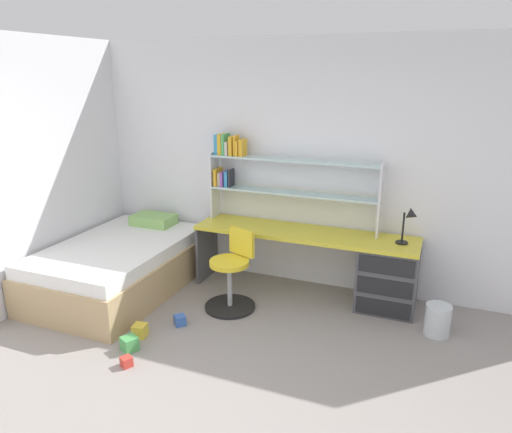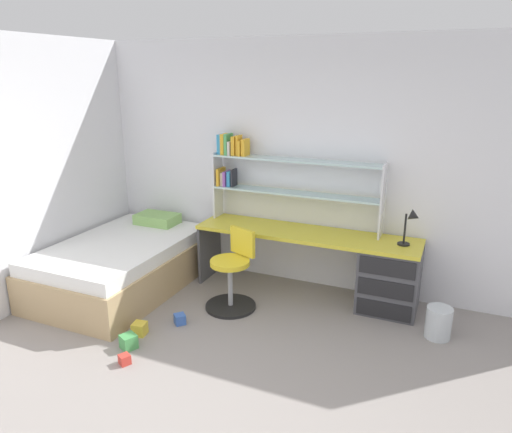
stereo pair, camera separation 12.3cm
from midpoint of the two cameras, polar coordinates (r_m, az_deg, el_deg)
name	(u,v)px [view 2 (the right image)]	position (r m, az deg, el deg)	size (l,w,h in m)	color
ground_plane	(197,430)	(3.56, -6.04, -24.21)	(6.04, 6.14, 0.02)	gray
room_shell	(143,181)	(4.58, -12.73, 4.18)	(6.04, 6.14, 2.69)	silver
desk	(365,268)	(5.01, 13.67, -6.10)	(2.37, 0.55, 0.71)	gold
bookshelf_hutch	(271,172)	(5.18, 2.51, 5.36)	(1.89, 0.22, 0.97)	silver
desk_lamp	(412,222)	(4.76, 18.96, -0.62)	(0.20, 0.17, 0.38)	black
swivel_chair	(232,277)	(4.86, -2.13, -7.34)	(0.52, 0.52, 0.82)	black
bed_platform	(122,265)	(5.48, -15.15, -5.62)	(1.24, 1.92, 0.67)	tan
waste_bin	(438,323)	(4.73, 21.83, -11.78)	(0.23, 0.23, 0.29)	silver
toy_block_green_0	(129,342)	(4.42, -14.29, -14.40)	(0.13, 0.13, 0.13)	#479E51
toy_block_blue_1	(180,319)	(4.71, -8.40, -12.13)	(0.10, 0.10, 0.10)	#3860B7
toy_block_red_2	(125,359)	(4.23, -14.70, -16.31)	(0.08, 0.08, 0.08)	red
toy_block_yellow_3	(140,329)	(4.60, -13.07, -13.03)	(0.12, 0.12, 0.12)	gold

